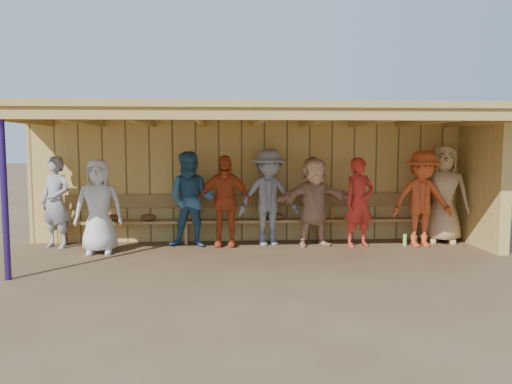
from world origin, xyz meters
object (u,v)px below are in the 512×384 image
(player_c, at_px, (191,199))
(player_e, at_px, (269,197))
(player_a, at_px, (56,202))
(player_d, at_px, (224,201))
(player_b, at_px, (99,206))
(player_g, at_px, (359,202))
(player_h, at_px, (444,194))
(bench, at_px, (253,215))
(player_extra, at_px, (422,199))
(player_f, at_px, (314,201))

(player_c, xyz_separation_m, player_e, (1.44, 0.08, 0.02))
(player_a, xyz_separation_m, player_d, (3.08, -0.07, 0.01))
(player_c, relative_size, player_d, 1.04)
(player_b, height_order, player_c, player_c)
(player_g, bearing_deg, player_d, 157.09)
(player_e, height_order, player_h, player_h)
(player_h, bearing_deg, player_a, -162.71)
(player_c, xyz_separation_m, bench, (1.17, 0.39, -0.36))
(player_d, bearing_deg, player_g, 1.33)
(player_a, distance_m, player_h, 7.28)
(player_e, xyz_separation_m, player_g, (1.66, -0.25, -0.08))
(player_b, distance_m, player_g, 4.68)
(player_c, distance_m, player_d, 0.61)
(player_extra, relative_size, bench, 0.23)
(player_c, distance_m, player_e, 1.45)
(player_b, xyz_separation_m, player_g, (4.67, 0.29, 0.00))
(player_g, bearing_deg, player_b, 164.88)
(player_a, distance_m, player_d, 3.08)
(player_b, distance_m, player_c, 1.63)
(player_d, xyz_separation_m, player_e, (0.83, 0.07, 0.06))
(player_a, distance_m, bench, 3.67)
(player_d, xyz_separation_m, player_extra, (3.65, -0.25, 0.04))
(player_a, height_order, player_h, player_h)
(player_d, relative_size, player_extra, 0.96)
(player_a, height_order, player_b, player_a)
(player_f, distance_m, player_extra, 1.99)
(player_f, height_order, bench, player_f)
(player_extra, bearing_deg, player_f, 170.57)
(player_a, xyz_separation_m, bench, (3.64, 0.31, -0.32))
(bench, bearing_deg, player_d, -146.65)
(player_c, xyz_separation_m, player_h, (4.81, 0.08, 0.06))
(player_b, bearing_deg, player_h, -0.34)
(player_f, relative_size, player_g, 1.01)
(player_d, distance_m, player_g, 2.50)
(player_a, xyz_separation_m, player_e, (3.91, 0.00, 0.06))
(player_e, xyz_separation_m, player_extra, (2.82, -0.32, -0.02))
(player_a, bearing_deg, player_d, 23.06)
(player_a, distance_m, player_e, 3.91)
(player_c, height_order, player_extra, player_extra)
(player_c, distance_m, player_g, 3.11)
(player_b, distance_m, player_h, 6.41)
(player_d, xyz_separation_m, bench, (0.56, 0.37, -0.32))
(player_f, bearing_deg, player_e, 158.75)
(player_f, height_order, player_extra, player_extra)
(player_b, distance_m, player_f, 3.87)
(player_b, bearing_deg, player_extra, -2.99)
(player_g, distance_m, player_extra, 1.17)
(player_b, height_order, player_extra, player_extra)
(player_f, height_order, player_h, player_h)
(player_h, bearing_deg, player_e, -162.71)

